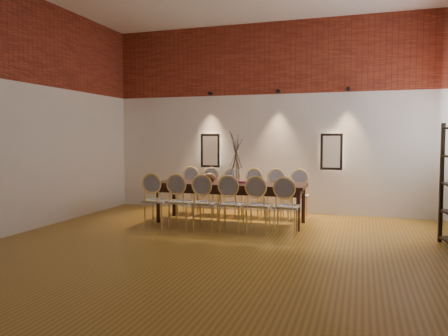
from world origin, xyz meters
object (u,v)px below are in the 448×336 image
(chair_near_d, at_px, (232,204))
(chair_far_e, at_px, (274,194))
(dining_table, at_px, (230,203))
(chair_far_a, at_px, (187,191))
(chair_near_f, at_px, (286,206))
(chair_near_e, at_px, (258,205))
(bowl, at_px, (210,178))
(chair_far_f, at_px, (298,195))
(chair_near_b, at_px, (181,202))
(chair_near_c, at_px, (206,203))
(chair_far_d, at_px, (252,193))
(chair_near_a, at_px, (157,200))
(chair_far_c, at_px, (230,193))
(book, at_px, (240,182))
(chair_far_b, at_px, (208,192))
(vase, at_px, (236,175))

(chair_near_d, xyz_separation_m, chair_far_e, (0.45, 1.45, 0.00))
(dining_table, relative_size, chair_far_a, 2.94)
(chair_near_d, height_order, chair_near_f, same)
(chair_near_e, relative_size, bowl, 3.92)
(chair_far_e, relative_size, chair_far_f, 1.00)
(chair_far_a, bearing_deg, chair_near_b, 107.63)
(chair_far_f, bearing_deg, chair_near_d, 57.55)
(dining_table, distance_m, chair_near_f, 1.36)
(chair_near_c, relative_size, chair_near_d, 1.00)
(chair_far_a, bearing_deg, chair_far_d, 180.00)
(chair_near_a, distance_m, chair_far_c, 1.71)
(dining_table, distance_m, chair_far_d, 0.77)
(chair_near_b, distance_m, chair_far_f, 2.34)
(chair_far_c, bearing_deg, chair_near_a, 57.55)
(chair_far_d, distance_m, book, 0.68)
(chair_far_b, xyz_separation_m, chair_far_c, (0.46, 0.00, 0.00))
(chair_near_d, relative_size, chair_far_d, 1.00)
(chair_far_e, bearing_deg, chair_near_f, 107.63)
(dining_table, distance_m, chair_near_d, 0.77)
(chair_near_f, bearing_deg, chair_near_b, 180.00)
(chair_near_c, height_order, book, chair_near_c)
(vase, bearing_deg, chair_near_e, -50.32)
(chair_near_e, bearing_deg, bowl, 148.03)
(vase, xyz_separation_m, bowl, (-0.49, -0.05, -0.06))
(bowl, bearing_deg, chair_near_b, -113.58)
(book, bearing_deg, chair_far_a, 155.52)
(chair_near_f, bearing_deg, chair_near_c, -180.00)
(chair_near_c, xyz_separation_m, chair_far_e, (0.91, 1.45, 0.00))
(chair_near_a, height_order, chair_near_f, same)
(chair_near_e, distance_m, chair_near_f, 0.46)
(chair_near_d, height_order, chair_far_a, same)
(chair_far_b, distance_m, book, 1.07)
(chair_near_f, xyz_separation_m, vase, (-1.06, 0.71, 0.43))
(book, bearing_deg, chair_near_c, -113.70)
(chair_far_d, distance_m, vase, 0.85)
(chair_far_f, bearing_deg, chair_far_e, 0.00)
(chair_near_e, relative_size, book, 3.62)
(chair_near_d, relative_size, chair_far_b, 1.00)
(chair_near_a, height_order, chair_far_e, same)
(chair_far_a, bearing_deg, bowl, 134.52)
(chair_near_a, xyz_separation_m, chair_near_b, (0.46, 0.00, 0.00))
(chair_far_e, xyz_separation_m, bowl, (-1.07, -0.78, 0.37))
(chair_far_c, height_order, chair_far_f, same)
(chair_far_b, bearing_deg, chair_near_a, 72.37)
(chair_far_e, bearing_deg, book, 48.14)
(chair_near_c, xyz_separation_m, chair_near_d, (0.46, 0.00, 0.00))
(book, bearing_deg, dining_table, -140.77)
(book, bearing_deg, vase, -111.69)
(chair_near_f, height_order, chair_far_d, same)
(chair_far_c, distance_m, book, 0.77)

